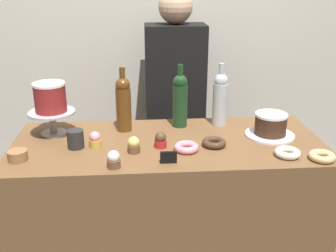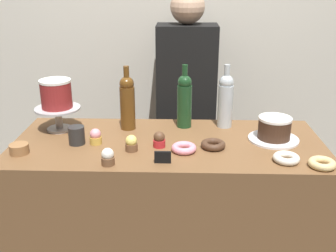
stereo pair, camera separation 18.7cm
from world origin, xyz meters
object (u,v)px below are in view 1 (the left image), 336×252
object	(u,v)px
cake_stand_pedestal	(52,119)
cupcake_vanilla	(114,160)
donut_glazed	(322,156)
coffee_cup_ceramic	(75,139)
donut_chocolate	(214,143)
cupcake_strawberry	(95,140)
white_layer_cake	(50,97)
donut_sugar	(287,153)
wine_bottle_clear	(220,98)
donut_pink	(186,147)
wine_bottle_amber	(123,103)
chocolate_round_cake	(271,124)
wine_bottle_green	(180,99)
cupcake_lemon	(134,145)
cookie_stack	(18,156)
cupcake_chocolate	(161,140)
barista_figure	(175,115)
price_sign_chalkboard	(169,157)

from	to	relation	value
cake_stand_pedestal	cupcake_vanilla	bearing A→B (deg)	-50.91
donut_glazed	coffee_cup_ceramic	distance (m)	1.09
donut_chocolate	cupcake_strawberry	bearing A→B (deg)	176.79
cake_stand_pedestal	donut_glazed	size ratio (longest dim) A/B	2.01
white_layer_cake	donut_sugar	xyz separation A→B (m)	(1.06, -0.34, -0.18)
cupcake_vanilla	donut_chocolate	xyz separation A→B (m)	(0.45, 0.19, -0.02)
cake_stand_pedestal	wine_bottle_clear	bearing A→B (deg)	5.43
wine_bottle_clear	donut_pink	bearing A→B (deg)	-123.19
cake_stand_pedestal	wine_bottle_amber	size ratio (longest dim) A/B	0.69
cake_stand_pedestal	cupcake_strawberry	size ratio (longest dim) A/B	3.04
cake_stand_pedestal	donut_chocolate	size ratio (longest dim) A/B	2.01
chocolate_round_cake	cupcake_strawberry	distance (m)	0.84
donut_glazed	coffee_cup_ceramic	world-z (taller)	coffee_cup_ceramic
wine_bottle_clear	donut_pink	world-z (taller)	wine_bottle_clear
wine_bottle_clear	donut_sugar	world-z (taller)	wine_bottle_clear
wine_bottle_clear	cupcake_strawberry	distance (m)	0.68
wine_bottle_green	coffee_cup_ceramic	world-z (taller)	wine_bottle_green
cupcake_strawberry	donut_pink	size ratio (longest dim) A/B	0.66
cupcake_lemon	donut_pink	distance (m)	0.24
donut_glazed	cookie_stack	bearing A→B (deg)	175.90
white_layer_cake	chocolate_round_cake	xyz separation A→B (m)	(1.06, -0.10, -0.13)
cupcake_chocolate	cookie_stack	bearing A→B (deg)	-171.37
wine_bottle_clear	cupcake_strawberry	size ratio (longest dim) A/B	4.38
cupcake_strawberry	donut_sugar	distance (m)	0.86
cupcake_lemon	barista_figure	xyz separation A→B (m)	(0.25, 0.75, -0.13)
donut_glazed	donut_chocolate	bearing A→B (deg)	157.29
barista_figure	cupcake_chocolate	bearing A→B (deg)	-100.53
cupcake_lemon	donut_chocolate	size ratio (longest dim) A/B	0.66
cake_stand_pedestal	cupcake_lemon	bearing A→B (deg)	-31.57
barista_figure	wine_bottle_amber	bearing A→B (deg)	-122.66
barista_figure	donut_pink	bearing A→B (deg)	-91.31
wine_bottle_green	cupcake_strawberry	xyz separation A→B (m)	(-0.41, -0.24, -0.11)
cupcake_chocolate	cookie_stack	world-z (taller)	cupcake_chocolate
donut_pink	wine_bottle_amber	bearing A→B (deg)	135.75
wine_bottle_amber	cupcake_strawberry	xyz separation A→B (m)	(-0.13, -0.20, -0.11)
cookie_stack	price_sign_chalkboard	bearing A→B (deg)	-6.69
cupcake_strawberry	coffee_cup_ceramic	bearing A→B (deg)	-178.12
coffee_cup_ceramic	cookie_stack	bearing A→B (deg)	-153.04
wine_bottle_clear	donut_pink	xyz separation A→B (m)	(-0.21, -0.32, -0.13)
wine_bottle_clear	wine_bottle_amber	bearing A→B (deg)	-174.59
cupcake_strawberry	cookie_stack	distance (m)	0.34
donut_sugar	coffee_cup_ceramic	size ratio (longest dim) A/B	1.32
wine_bottle_green	donut_pink	bearing A→B (deg)	-90.43
donut_pink	coffee_cup_ceramic	size ratio (longest dim) A/B	1.32
wine_bottle_amber	wine_bottle_clear	world-z (taller)	same
donut_glazed	price_sign_chalkboard	xyz separation A→B (m)	(-0.66, 0.02, 0.01)
cupcake_vanilla	coffee_cup_ceramic	bearing A→B (deg)	130.38
cookie_stack	donut_glazed	bearing A→B (deg)	-4.10
donut_chocolate	coffee_cup_ceramic	world-z (taller)	coffee_cup_ceramic
cookie_stack	barista_figure	xyz separation A→B (m)	(0.74, 0.79, -0.11)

